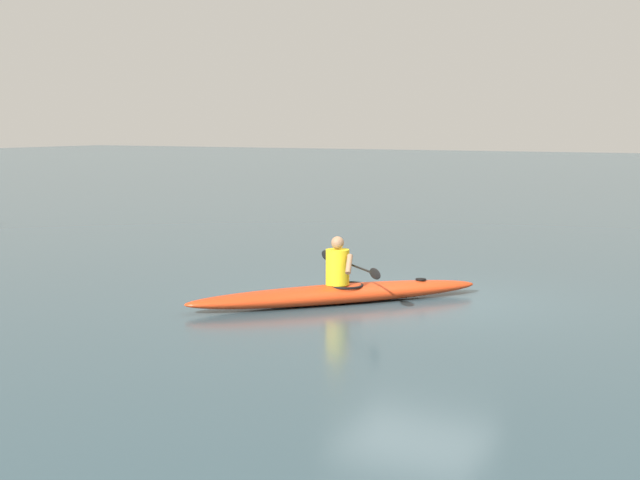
# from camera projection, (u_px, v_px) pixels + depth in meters

# --- Properties ---
(ground_plane) EXTENTS (160.00, 160.00, 0.00)m
(ground_plane) POSITION_uv_depth(u_px,v_px,m) (416.00, 301.00, 14.68)
(ground_plane) COLOR #334C56
(kayak) EXTENTS (3.82, 4.30, 0.31)m
(kayak) POSITION_uv_depth(u_px,v_px,m) (338.00, 294.00, 14.44)
(kayak) COLOR red
(kayak) RESTS_ON ground
(kayaker) EXTENTS (1.89, 1.63, 0.79)m
(kayaker) POSITION_uv_depth(u_px,v_px,m) (339.00, 264.00, 14.39)
(kayaker) COLOR yellow
(kayaker) RESTS_ON kayak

